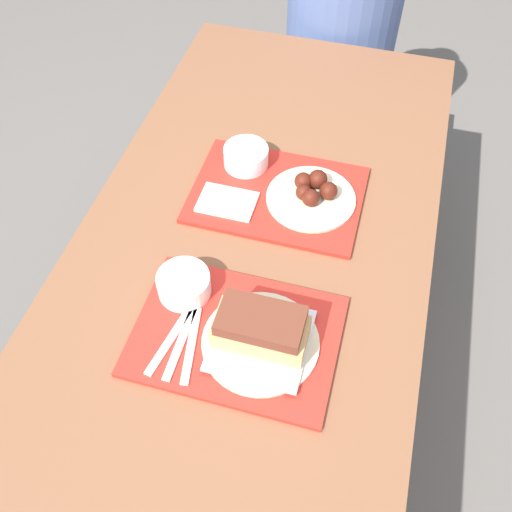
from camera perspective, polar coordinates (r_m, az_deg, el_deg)
The scene contains 15 objects.
ground_plane at distance 1.93m, azimuth -0.49°, elevation -13.46°, with size 12.00×12.00×0.00m, color #605B56.
picnic_table at distance 1.36m, azimuth -0.68°, elevation -2.00°, with size 0.80×1.75×0.75m.
picnic_bench_far at distance 2.32m, azimuth 7.12°, elevation 15.53°, with size 0.76×0.28×0.46m.
tray_near at distance 1.15m, azimuth -2.02°, elevation -7.97°, with size 0.41×0.29×0.01m.
tray_far at distance 1.39m, azimuth 2.11°, elevation 6.16°, with size 0.41×0.29×0.01m.
bowl_coleslaw_near at distance 1.19m, azimuth -7.24°, elevation -2.74°, with size 0.11×0.11×0.05m.
brisket_sandwich_plate at distance 1.10m, azimuth 0.47°, elevation -7.71°, with size 0.23×0.23×0.10m.
plastic_fork_near at distance 1.15m, azimuth -7.54°, elevation -8.56°, with size 0.02×0.17×0.00m.
plastic_knife_near at distance 1.14m, azimuth -6.50°, elevation -8.84°, with size 0.05×0.17×0.00m.
plastic_spoon_near at distance 1.15m, azimuth -8.58°, elevation -8.28°, with size 0.05×0.17×0.00m.
condiment_packet at distance 1.18m, azimuth -0.92°, elevation -5.10°, with size 0.04×0.03×0.01m.
bowl_coleslaw_far at distance 1.44m, azimuth -1.01°, elevation 10.01°, with size 0.11×0.11×0.05m.
wings_plate_far at distance 1.37m, azimuth 5.65°, elevation 6.32°, with size 0.21×0.21×0.05m.
napkin_far at distance 1.36m, azimuth -2.90°, elevation 5.42°, with size 0.13×0.09×0.01m.
person_seated_across at distance 2.11m, azimuth 8.92°, elevation 23.87°, with size 0.38×0.38×0.76m.
Camera 1 is at (0.23, -0.76, 1.76)m, focal length 40.00 mm.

